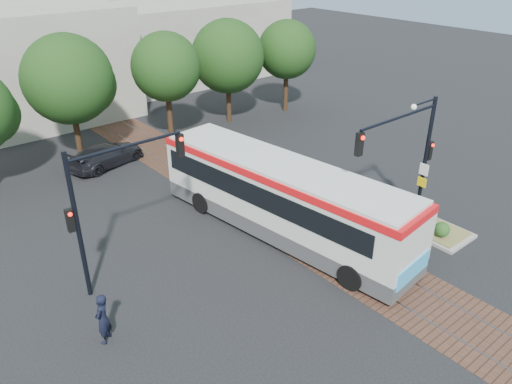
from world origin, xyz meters
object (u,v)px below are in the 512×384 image
at_px(signal_pole_left, 104,197).
at_px(traffic_island, 414,217).
at_px(parked_car, 106,155).
at_px(officer, 103,319).
at_px(signal_pole_main, 413,147).
at_px(city_bus, 281,195).

bearing_deg(signal_pole_left, traffic_island, -20.36).
xyz_separation_m(traffic_island, parked_car, (-8.43, 15.94, 0.37)).
bearing_deg(traffic_island, officer, 171.84).
distance_m(signal_pole_main, signal_pole_left, 13.14).
relative_size(traffic_island, officer, 2.72).
distance_m(signal_pole_main, officer, 14.49).
distance_m(city_bus, officer, 9.53).
height_order(city_bus, signal_pole_left, signal_pole_left).
relative_size(city_bus, parked_car, 2.79).
xyz_separation_m(signal_pole_main, officer, (-13.98, 2.05, -3.20)).
height_order(signal_pole_main, signal_pole_left, signal_pole_main).
bearing_deg(signal_pole_main, signal_pole_left, 158.55).
bearing_deg(officer, signal_pole_main, 128.40).
distance_m(traffic_island, signal_pole_left, 14.50).
bearing_deg(traffic_island, signal_pole_left, 159.64).
bearing_deg(traffic_island, city_bus, 147.69).
distance_m(traffic_island, signal_pole_main, 3.95).
relative_size(traffic_island, signal_pole_left, 0.87).
relative_size(signal_pole_left, parked_car, 1.25).
xyz_separation_m(signal_pole_left, parked_car, (4.76, 11.05, -3.17)).
distance_m(city_bus, signal_pole_left, 7.98).
xyz_separation_m(signal_pole_main, parked_car, (-7.47, 15.85, -3.46)).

